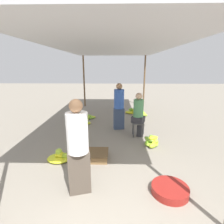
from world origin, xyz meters
name	(u,v)px	position (x,y,z in m)	size (l,w,h in m)	color
canopy_post_back_left	(84,82)	(-1.58, 7.64, 1.31)	(0.08, 0.08, 2.62)	brown
canopy_post_back_right	(144,82)	(1.58, 7.64, 1.31)	(0.08, 0.08, 2.62)	brown
canopy_tarp	(113,47)	(0.00, 3.97, 2.64)	(3.55, 7.74, 0.04)	#B2B2B7
vendor_foreground	(78,146)	(-0.51, 0.99, 0.84)	(0.42, 0.42, 1.62)	#4C4238
stool	(138,125)	(0.78, 3.50, 0.35)	(0.34, 0.34, 0.44)	#4C4C4C
vendor_seated	(139,114)	(0.80, 3.51, 0.70)	(0.45, 0.45, 1.34)	#2D2D33
basin_black	(170,190)	(1.03, 0.97, 0.07)	(0.62, 0.62, 0.13)	maroon
banana_pile_left_0	(60,157)	(-1.18, 2.00, 0.09)	(0.58, 0.48, 0.27)	yellow
banana_pile_left_1	(85,122)	(-1.02, 4.55, 0.10)	(0.41, 0.40, 0.31)	#9AC230
banana_pile_left_2	(90,117)	(-0.98, 5.32, 0.07)	(0.47, 0.39, 0.17)	#C7D429
banana_pile_left_3	(78,140)	(-0.97, 2.99, 0.07)	(0.48, 0.44, 0.15)	#B6CD2C
banana_pile_right_0	(152,142)	(1.08, 2.80, 0.12)	(0.42, 0.48, 0.29)	yellow
banana_pile_right_1	(141,114)	(1.19, 5.62, 0.10)	(0.53, 0.42, 0.25)	#90BE32
banana_pile_right_2	(131,112)	(0.82, 6.18, 0.07)	(0.56, 0.49, 0.24)	#C5D329
crate_near	(96,155)	(-0.34, 2.09, 0.08)	(0.54, 0.54, 0.17)	brown
shopper_walking_mid	(119,106)	(0.21, 4.11, 0.81)	(0.39, 0.39, 1.56)	#384766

